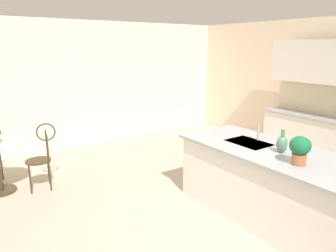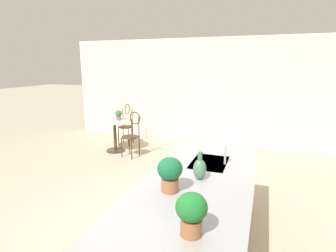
# 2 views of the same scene
# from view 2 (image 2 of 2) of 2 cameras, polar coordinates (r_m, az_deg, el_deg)

# --- Properties ---
(ground_plane) EXTENTS (40.00, 40.00, 0.00)m
(ground_plane) POSITION_cam_2_polar(r_m,az_deg,el_deg) (3.67, -6.74, -20.90)
(ground_plane) COLOR #B2A893
(wall_left_window) EXTENTS (0.12, 7.80, 2.70)m
(wall_left_window) POSITION_cam_2_polar(r_m,az_deg,el_deg) (7.14, 8.60, 7.25)
(wall_left_window) COLOR beige
(wall_left_window) RESTS_ON ground
(kitchen_island) EXTENTS (2.80, 1.06, 0.92)m
(kitchen_island) POSITION_cam_2_polar(r_m,az_deg,el_deg) (2.93, 6.12, -19.63)
(kitchen_island) COLOR white
(kitchen_island) RESTS_ON ground
(bistro_table) EXTENTS (0.80, 0.80, 0.74)m
(bistro_table) POSITION_cam_2_polar(r_m,az_deg,el_deg) (6.52, -11.17, -1.45)
(bistro_table) COLOR #3D2D1E
(bistro_table) RESTS_ON ground
(chair_near_window) EXTENTS (0.44, 0.51, 1.04)m
(chair_near_window) POSITION_cam_2_polar(r_m,az_deg,el_deg) (6.00, -7.62, -1.33)
(chair_near_window) COLOR #3D2D1E
(chair_near_window) RESTS_ON ground
(chair_by_island) EXTENTS (0.50, 0.41, 1.04)m
(chair_by_island) POSITION_cam_2_polar(r_m,az_deg,el_deg) (7.08, -8.83, 0.83)
(chair_by_island) COLOR #3D2D1E
(chair_by_island) RESTS_ON ground
(sink_faucet) EXTENTS (0.02, 0.02, 0.22)m
(sink_faucet) POSITION_cam_2_polar(r_m,az_deg,el_deg) (3.14, 12.02, -6.04)
(sink_faucet) COLOR #B2B5BA
(sink_faucet) RESTS_ON kitchen_island
(potted_plant_on_table) EXTENTS (0.17, 0.17, 0.24)m
(potted_plant_on_table) POSITION_cam_2_polar(r_m,az_deg,el_deg) (6.52, -10.44, 2.44)
(potted_plant_on_table) COLOR #7A669E
(potted_plant_on_table) RESTS_ON bistro_table
(potted_plant_counter_far) EXTENTS (0.21, 0.21, 0.30)m
(potted_plant_counter_far) POSITION_cam_2_polar(r_m,az_deg,el_deg) (1.86, 4.99, -17.59)
(potted_plant_counter_far) COLOR #9E603D
(potted_plant_counter_far) RESTS_ON kitchen_island
(potted_plant_counter_near) EXTENTS (0.23, 0.23, 0.32)m
(potted_plant_counter_near) POSITION_cam_2_polar(r_m,az_deg,el_deg) (2.42, 0.41, -9.77)
(potted_plant_counter_near) COLOR #9E603D
(potted_plant_counter_near) RESTS_ON kitchen_island
(vase_on_counter) EXTENTS (0.13, 0.13, 0.29)m
(vase_on_counter) POSITION_cam_2_polar(r_m,az_deg,el_deg) (2.71, 6.72, -8.95)
(vase_on_counter) COLOR #4C7A5B
(vase_on_counter) RESTS_ON kitchen_island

